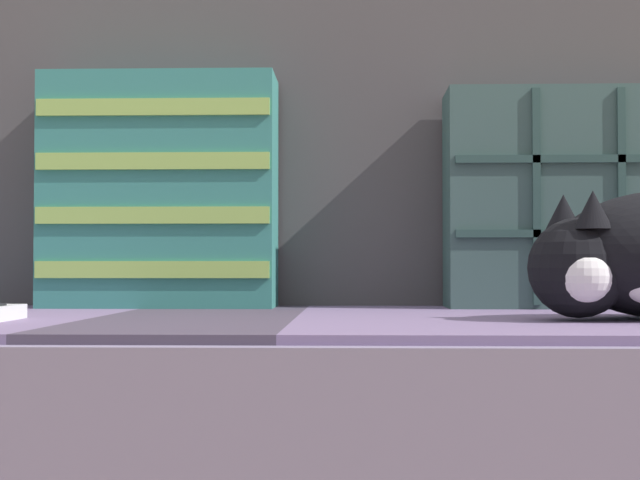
% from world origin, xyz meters
% --- Properties ---
extents(couch, '(1.93, 0.90, 0.43)m').
position_xyz_m(couch, '(0.00, 0.10, 0.21)').
color(couch, brown).
rests_on(couch, ground_plane).
extents(sofa_backrest, '(1.89, 0.14, 0.53)m').
position_xyz_m(sofa_backrest, '(0.00, 0.48, 0.69)').
color(sofa_backrest, '#474242').
rests_on(sofa_backrest, couch).
extents(throw_pillow_quilted, '(0.39, 0.14, 0.35)m').
position_xyz_m(throw_pillow_quilted, '(0.55, 0.33, 0.60)').
color(throw_pillow_quilted, '#38514C').
rests_on(throw_pillow_quilted, couch).
extents(throw_pillow_striped, '(0.37, 0.14, 0.38)m').
position_xyz_m(throw_pillow_striped, '(-0.11, 0.33, 0.62)').
color(throw_pillow_striped, '#337A70').
rests_on(throw_pillow_striped, couch).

